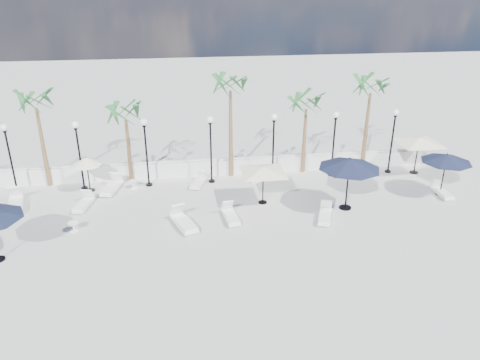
{
  "coord_description": "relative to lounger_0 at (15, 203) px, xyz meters",
  "views": [
    {
      "loc": [
        -1.69,
        -17.71,
        10.8
      ],
      "look_at": [
        1.16,
        3.17,
        1.5
      ],
      "focal_mm": 35.0,
      "sensor_mm": 36.0,
      "label": 1
    }
  ],
  "objects": [
    {
      "name": "lamppost_5",
      "position": [
        17.06,
        1.8,
        2.23
      ],
      "size": [
        0.36,
        0.36,
        3.84
      ],
      "color": "black",
      "rests_on": "ground"
    },
    {
      "name": "palm_2",
      "position": [
        11.26,
        2.6,
        4.86
      ],
      "size": [
        2.6,
        2.6,
        6.1
      ],
      "color": "brown",
      "rests_on": "ground"
    },
    {
      "name": "lounger_7",
      "position": [
        22.06,
        -1.6,
        -0.05
      ],
      "size": [
        0.58,
        1.7,
        0.63
      ],
      "rotation": [
        0.0,
        0.0,
        -0.02
      ],
      "color": "white",
      "rests_on": "ground"
    },
    {
      "name": "side_table_2",
      "position": [
        12.51,
        1.33,
        0.04
      ],
      "size": [
        0.51,
        0.51,
        0.5
      ],
      "color": "white",
      "rests_on": "ground"
    },
    {
      "name": "lamppost_2",
      "position": [
        6.56,
        1.8,
        2.23
      ],
      "size": [
        0.36,
        0.36,
        3.84
      ],
      "color": "black",
      "rests_on": "ground"
    },
    {
      "name": "side_table_0",
      "position": [
        3.36,
        -2.93,
        0.03
      ],
      "size": [
        0.49,
        0.49,
        0.47
      ],
      "color": "white",
      "rests_on": "ground"
    },
    {
      "name": "lamppost_1",
      "position": [
        3.06,
        1.8,
        2.23
      ],
      "size": [
        0.36,
        0.36,
        3.84
      ],
      "color": "black",
      "rests_on": "ground"
    },
    {
      "name": "lounger_2",
      "position": [
        4.59,
        1.34,
        -0.01
      ],
      "size": [
        1.1,
        2.1,
        0.75
      ],
      "rotation": [
        0.0,
        0.0,
        -0.24
      ],
      "color": "white",
      "rests_on": "ground"
    },
    {
      "name": "parasol_navy_right",
      "position": [
        22.06,
        -1.45,
        1.79
      ],
      "size": [
        2.61,
        2.61,
        2.34
      ],
      "color": "black",
      "rests_on": "ground"
    },
    {
      "name": "lamppost_6",
      "position": [
        20.56,
        1.8,
        2.23
      ],
      "size": [
        0.36,
        0.36,
        3.84
      ],
      "color": "black",
      "rests_on": "ground"
    },
    {
      "name": "parasol_cream_sq_a",
      "position": [
        12.45,
        -1.19,
        1.73
      ],
      "size": [
        4.37,
        4.37,
        2.15
      ],
      "color": "black",
      "rests_on": "ground"
    },
    {
      "name": "lounger_5",
      "position": [
        8.35,
        -3.13,
        0.0
      ],
      "size": [
        1.34,
        2.19,
        0.78
      ],
      "rotation": [
        0.0,
        0.0,
        0.35
      ],
      "color": "white",
      "rests_on": "ground"
    },
    {
      "name": "palm_3",
      "position": [
        15.56,
        2.6,
        3.69
      ],
      "size": [
        2.6,
        2.6,
        4.9
      ],
      "color": "brown",
      "rests_on": "ground"
    },
    {
      "name": "palm_1",
      "position": [
        5.56,
        2.6,
        3.5
      ],
      "size": [
        2.6,
        2.6,
        4.7
      ],
      "color": "brown",
      "rests_on": "ground"
    },
    {
      "name": "lounger_6",
      "position": [
        15.1,
        -3.34,
        -0.03
      ],
      "size": [
        1.17,
        1.88,
        0.67
      ],
      "rotation": [
        0.0,
        0.0,
        -0.36
      ],
      "color": "white",
      "rests_on": "ground"
    },
    {
      "name": "side_table_1",
      "position": [
        5.75,
        1.5,
        0.02
      ],
      "size": [
        0.48,
        0.48,
        0.47
      ],
      "color": "white",
      "rests_on": "ground"
    },
    {
      "name": "lamppost_4",
      "position": [
        13.56,
        1.8,
        2.23
      ],
      "size": [
        0.36,
        0.36,
        3.84
      ],
      "color": "black",
      "rests_on": "ground"
    },
    {
      "name": "lounger_0",
      "position": [
        0.0,
        0.0,
        0.0
      ],
      "size": [
        1.14,
        2.16,
        0.77
      ],
      "rotation": [
        0.0,
        0.0,
        0.24
      ],
      "color": "white",
      "rests_on": "ground"
    },
    {
      "name": "balustrade",
      "position": [
        10.06,
        2.8,
        0.21
      ],
      "size": [
        26.0,
        0.3,
        1.01
      ],
      "color": "silver",
      "rests_on": "ground"
    },
    {
      "name": "parasol_cream_sq_b",
      "position": [
        22.06,
        1.5,
        1.92
      ],
      "size": [
        4.71,
        4.71,
        2.36
      ],
      "color": "black",
      "rests_on": "ground"
    },
    {
      "name": "lounger_4",
      "position": [
        9.31,
        1.46,
        -0.05
      ],
      "size": [
        1.09,
        1.74,
        0.62
      ],
      "rotation": [
        0.0,
        0.0,
        -0.37
      ],
      "color": "white",
      "rests_on": "ground"
    },
    {
      "name": "palm_4",
      "position": [
        19.26,
        2.6,
        4.47
      ],
      "size": [
        2.6,
        2.6,
        5.7
      ],
      "color": "brown",
      "rests_on": "ground"
    },
    {
      "name": "ground",
      "position": [
        10.06,
        -4.7,
        -0.26
      ],
      "size": [
        100.0,
        100.0,
        0.0
      ],
      "primitive_type": "plane",
      "color": "#AEAEA9",
      "rests_on": "ground"
    },
    {
      "name": "lamppost_0",
      "position": [
        -0.44,
        1.8,
        2.23
      ],
      "size": [
        0.36,
        0.36,
        3.84
      ],
      "color": "black",
      "rests_on": "ground"
    },
    {
      "name": "lamppost_3",
      "position": [
        10.06,
        1.8,
        2.23
      ],
      "size": [
        0.36,
        0.36,
        3.84
      ],
      "color": "black",
      "rests_on": "ground"
    },
    {
      "name": "lounger_1",
      "position": [
        3.4,
        -0.47,
        -0.04
      ],
      "size": [
        0.91,
        1.82,
        0.65
      ],
      "rotation": [
        0.0,
        0.0,
        -0.21
      ],
      "color": "white",
      "rests_on": "ground"
    },
    {
      "name": "parasol_cream_small",
      "position": [
        3.41,
        1.5,
        1.43
      ],
      "size": [
        1.61,
        1.61,
        1.98
      ],
      "color": "black",
      "rests_on": "ground"
    },
    {
      "name": "palm_0",
      "position": [
        1.06,
        2.6,
        4.27
      ],
      "size": [
        2.6,
        2.6,
        5.5
      ],
      "color": "brown",
      "rests_on": "ground"
    },
    {
      "name": "lounger_3",
      "position": [
        10.6,
        -2.77,
        -0.04
      ],
      "size": [
        0.78,
        1.83,
        0.66
      ],
      "rotation": [
        0.0,
        0.0,
        0.12
      ],
      "color": "white",
      "rests_on": "ground"
    },
    {
      "name": "parasol_navy_mid",
      "position": [
        16.46,
        -2.35,
        2.14
      ],
      "size": [
        3.05,
        3.05,
        2.73
      ],
      "color": "black",
      "rests_on": "ground"
    }
  ]
}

